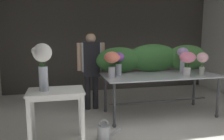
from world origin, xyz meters
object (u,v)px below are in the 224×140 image
Objects in this scene: display_table_glass at (160,80)px; vase_violet_freesia at (119,61)px; vase_rosy_dahlias at (187,60)px; vase_white_roses_tall at (42,61)px; vase_lilac_lilies at (183,56)px; watering_can at (104,133)px; vase_blush_anemones at (202,60)px; side_table_white at (56,99)px; florist at (91,63)px; vase_coral_roses at (112,60)px.

display_table_glass is 5.15× the size of vase_violet_freesia.
vase_rosy_dahlias is at bearing -36.23° from display_table_glass.
vase_lilac_lilies is at bearing 18.98° from vase_white_roses_tall.
vase_violet_freesia reaches higher than watering_can.
vase_white_roses_tall is at bearing -168.73° from vase_blush_anemones.
side_table_white is at bearing -167.64° from vase_rosy_dahlias.
vase_lilac_lilies is at bearing -17.05° from florist.
vase_white_roses_tall reaches higher than side_table_white.
vase_violet_freesia is 1.41m from watering_can.
vase_white_roses_tall is (-2.76, -0.55, 0.13)m from vase_blush_anemones.
vase_violet_freesia is (-1.15, 0.40, -0.03)m from vase_rosy_dahlias.
florist is 0.76m from vase_coral_roses.
vase_violet_freesia is 1.56m from vase_white_roses_tall.
vase_coral_roses is 0.72× the size of vase_white_roses_tall.
florist reaches higher than vase_white_roses_tall.
side_table_white is 0.55m from vase_white_roses_tall.
vase_blush_anemones reaches higher than watering_can.
vase_rosy_dahlias is at bearing -108.55° from vase_lilac_lilies.
side_table_white is at bearing -157.86° from display_table_glass.
vase_white_roses_tall reaches higher than vase_blush_anemones.
side_table_white is 1.87× the size of vase_violet_freesia.
side_table_white is 1.48m from vase_violet_freesia.
vase_lilac_lilies reaches higher than vase_rosy_dahlias.
watering_can is (-1.62, -0.57, -0.95)m from vase_rosy_dahlias.
vase_lilac_lilies reaches higher than vase_violet_freesia.
display_table_glass is 1.60m from watering_can.
watering_can is (-0.47, -0.97, -0.92)m from vase_violet_freesia.
vase_blush_anemones is (1.49, -0.35, 0.01)m from vase_violet_freesia.
vase_rosy_dahlias is (1.59, -0.90, 0.12)m from florist.
florist reaches higher than vase_blush_anemones.
florist is at bearing 150.38° from vase_rosy_dahlias.
florist is 3.44× the size of vase_coral_roses.
vase_violet_freesia is at bearing 38.67° from side_table_white.
florist is 0.68m from vase_violet_freesia.
vase_rosy_dahlias is 1.34m from vase_coral_roses.
display_table_glass is at bearing 4.51° from vase_coral_roses.
side_table_white reaches higher than watering_can.
vase_lilac_lilies is 1.40× the size of watering_can.
vase_blush_anemones is 1.19× the size of watering_can.
vase_white_roses_tall is at bearing -179.43° from side_table_white.
vase_lilac_lilies is at bearing 11.74° from display_table_glass.
vase_rosy_dahlias reaches higher than vase_violet_freesia.
vase_lilac_lilies is (1.72, -0.53, 0.16)m from florist.
florist reaches higher than watering_can.
display_table_glass is 5.14× the size of vase_blush_anemones.
side_table_white is 1.87× the size of vase_blush_anemones.
florist is 3.54× the size of vase_rosy_dahlias.
florist is 2.46× the size of vase_white_roses_tall.
vase_rosy_dahlias reaches higher than display_table_glass.
side_table_white is at bearing -159.93° from vase_lilac_lilies.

